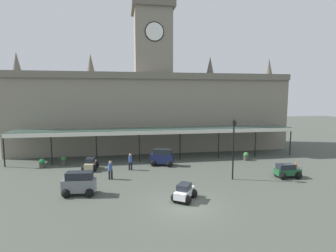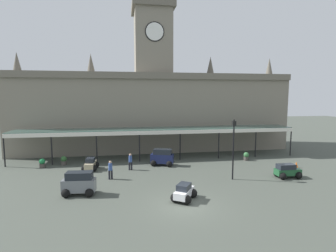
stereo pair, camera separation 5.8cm
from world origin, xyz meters
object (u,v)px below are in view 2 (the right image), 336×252
(traffic_cone, at_px, (296,165))
(planter_near_kerb, at_px, (42,163))
(car_green_estate, at_px, (287,172))
(victorian_lamppost, at_px, (233,143))
(car_white_sedan, at_px, (184,193))
(planter_by_canopy, at_px, (246,156))
(pedestrian_crossing_forecourt, at_px, (130,161))
(car_beige_sedan, at_px, (90,165))
(car_grey_van, at_px, (79,184))
(car_navy_van, at_px, (162,158))
(planter_forecourt_centre, at_px, (64,160))
(pedestrian_beside_cars, at_px, (110,169))

(traffic_cone, bearing_deg, planter_near_kerb, 170.44)
(car_green_estate, bearing_deg, victorian_lamppost, 175.88)
(car_white_sedan, distance_m, planter_near_kerb, 16.52)
(planter_by_canopy, bearing_deg, car_green_estate, -83.57)
(pedestrian_crossing_forecourt, distance_m, traffic_cone, 17.04)
(car_beige_sedan, relative_size, car_white_sedan, 0.93)
(pedestrian_crossing_forecourt, bearing_deg, car_grey_van, -122.69)
(car_white_sedan, relative_size, car_grey_van, 0.91)
(car_beige_sedan, xyz_separation_m, car_navy_van, (7.35, 0.44, 0.30))
(car_white_sedan, relative_size, planter_forecourt_centre, 2.35)
(pedestrian_beside_cars, relative_size, pedestrian_crossing_forecourt, 1.00)
(planter_near_kerb, xyz_separation_m, planter_by_canopy, (22.21, -0.57, 0.00))
(pedestrian_beside_cars, bearing_deg, victorian_lamppost, -9.64)
(pedestrian_crossing_forecourt, relative_size, traffic_cone, 2.67)
(planter_near_kerb, distance_m, planter_by_canopy, 22.22)
(car_beige_sedan, relative_size, victorian_lamppost, 0.39)
(car_grey_van, relative_size, pedestrian_beside_cars, 1.48)
(car_navy_van, xyz_separation_m, planter_by_canopy, (9.83, 0.60, -0.32))
(car_navy_van, bearing_deg, pedestrian_beside_cars, -143.33)
(car_beige_sedan, xyz_separation_m, car_white_sedan, (7.56, -9.10, 0.00))
(pedestrian_beside_cars, height_order, pedestrian_crossing_forecourt, same)
(car_white_sedan, xyz_separation_m, planter_by_canopy, (9.63, 10.13, -0.01))
(car_beige_sedan, distance_m, car_white_sedan, 11.83)
(car_white_sedan, height_order, car_navy_van, car_navy_van)
(planter_forecourt_centre, bearing_deg, planter_near_kerb, -158.76)
(car_white_sedan, relative_size, pedestrian_crossing_forecourt, 1.35)
(victorian_lamppost, height_order, traffic_cone, victorian_lamppost)
(car_green_estate, height_order, traffic_cone, car_green_estate)
(planter_near_kerb, bearing_deg, pedestrian_crossing_forecourt, -14.66)
(car_green_estate, xyz_separation_m, car_white_sedan, (-10.38, -3.47, -0.06))
(car_grey_van, height_order, planter_forecourt_centre, car_grey_van)
(pedestrian_beside_cars, height_order, victorian_lamppost, victorian_lamppost)
(victorian_lamppost, xyz_separation_m, traffic_cone, (8.02, 2.50, -2.99))
(car_grey_van, relative_size, planter_by_canopy, 2.58)
(car_white_sedan, bearing_deg, planter_forecourt_centre, 132.81)
(planter_near_kerb, bearing_deg, car_green_estate, -17.49)
(traffic_cone, bearing_deg, car_navy_van, 166.71)
(victorian_lamppost, relative_size, traffic_cone, 8.56)
(car_beige_sedan, bearing_deg, pedestrian_crossing_forecourt, -10.57)
(planter_near_kerb, relative_size, planter_by_canopy, 1.00)
(car_green_estate, distance_m, pedestrian_beside_cars, 15.95)
(pedestrian_crossing_forecourt, bearing_deg, car_beige_sedan, 169.43)
(car_beige_sedan, xyz_separation_m, car_green_estate, (17.93, -5.62, 0.06))
(car_grey_van, height_order, planter_by_canopy, car_grey_van)
(pedestrian_beside_cars, relative_size, victorian_lamppost, 0.31)
(car_white_sedan, distance_m, victorian_lamppost, 7.11)
(car_beige_sedan, distance_m, victorian_lamppost, 14.17)
(planter_forecourt_centre, xyz_separation_m, planter_by_canopy, (20.25, -1.34, 0.00))
(car_beige_sedan, bearing_deg, planter_near_kerb, 162.22)
(victorian_lamppost, distance_m, planter_near_kerb, 19.36)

